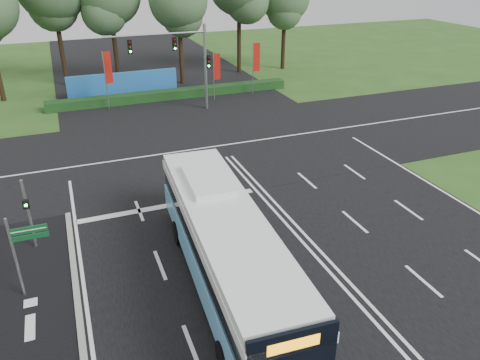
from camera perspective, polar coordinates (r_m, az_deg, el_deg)
name	(u,v)px	position (r m, az deg, el deg)	size (l,w,h in m)	color
ground	(296,236)	(22.72, 6.84, -6.74)	(120.00, 120.00, 0.00)	#25511B
road_main	(296,235)	(22.71, 6.84, -6.70)	(20.00, 120.00, 0.04)	black
road_cross	(216,147)	(32.54, -2.91, 4.10)	(120.00, 14.00, 0.05)	black
bike_path	(8,353)	(18.65, -26.47, -18.40)	(5.00, 18.00, 0.06)	black
kerb_strip	(81,334)	(18.37, -18.79, -17.34)	(0.25, 18.00, 0.12)	gray
city_bus	(226,248)	(18.44, -1.74, -8.25)	(3.45, 13.03, 3.70)	#65B6E9
pedestrian_signal	(28,212)	(22.71, -24.41, -3.62)	(0.28, 0.42, 3.46)	gray
street_sign	(22,246)	(19.59, -25.04, -7.35)	(1.39, 0.13, 3.57)	gray
banner_flag_left	(107,72)	(41.21, -15.87, 12.59)	(0.69, 0.32, 4.94)	gray
banner_flag_mid	(216,70)	(42.30, -2.92, 13.30)	(0.63, 0.11, 4.28)	gray
banner_flag_right	(256,61)	(44.25, 1.90, 14.35)	(0.71, 0.08, 4.82)	gray
traffic_light_gantry	(184,55)	(39.11, -6.87, 14.87)	(8.41, 0.28, 7.00)	gray
hedge	(173,94)	(43.84, -8.21, 10.30)	(22.00, 1.20, 0.80)	#143312
blue_hoarding	(123,84)	(45.38, -14.04, 11.26)	(10.00, 0.30, 2.20)	#2163B3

